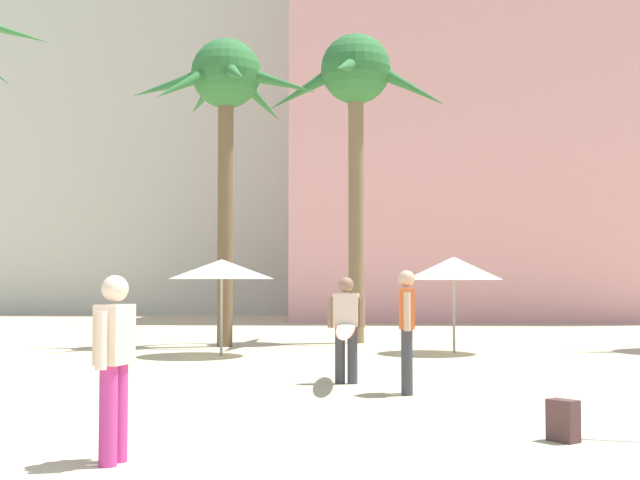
{
  "coord_description": "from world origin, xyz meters",
  "views": [
    {
      "loc": [
        0.69,
        -5.85,
        1.59
      ],
      "look_at": [
        0.06,
        5.96,
        2.18
      ],
      "focal_mm": 48.65,
      "sensor_mm": 36.0,
      "label": 1
    }
  ],
  "objects": [
    {
      "name": "palm_tree_far_left",
      "position": [
        0.42,
        17.36,
        6.84
      ],
      "size": [
        5.02,
        5.24,
        8.34
      ],
      "color": "brown",
      "rests_on": "ground"
    },
    {
      "name": "palm_tree_center",
      "position": [
        -2.88,
        15.83,
        6.43
      ],
      "size": [
        4.85,
        4.48,
        7.83
      ],
      "color": "brown",
      "rests_on": "ground"
    },
    {
      "name": "cafe_umbrella_1",
      "position": [
        -2.48,
        13.07,
        1.9
      ],
      "size": [
        2.33,
        2.33,
        2.12
      ],
      "color": "gray",
      "rests_on": "ground"
    },
    {
      "name": "hotel_pink",
      "position": [
        6.64,
        33.37,
        9.59
      ],
      "size": [
        18.09,
        9.41,
        19.18
      ],
      "primitive_type": "cube",
      "color": "pink",
      "rests_on": "ground"
    },
    {
      "name": "cafe_umbrella_0",
      "position": [
        2.69,
        14.02,
        1.93
      ],
      "size": [
        2.23,
        2.23,
        2.2
      ],
      "color": "gray",
      "rests_on": "ground"
    },
    {
      "name": "person_far_left",
      "position": [
        1.27,
        6.66,
        0.98
      ],
      "size": [
        0.25,
        0.6,
        1.78
      ],
      "rotation": [
        0.0,
        0.0,
        3.12
      ],
      "color": "#3D3D42",
      "rests_on": "ground"
    },
    {
      "name": "hotel_tower_gray",
      "position": [
        -9.14,
        42.04,
        11.75
      ],
      "size": [
        19.14,
        9.02,
        23.5
      ],
      "primitive_type": "cube",
      "color": "beige",
      "rests_on": "ground"
    },
    {
      "name": "person_near_right",
      "position": [
        -1.54,
        1.74,
        0.91
      ],
      "size": [
        0.29,
        0.61,
        1.66
      ],
      "rotation": [
        0.0,
        0.0,
        6.11
      ],
      "color": "#B7337F",
      "rests_on": "ground"
    },
    {
      "name": "person_mid_center",
      "position": [
        0.37,
        7.85,
        0.92
      ],
      "size": [
        0.61,
        2.71,
        1.69
      ],
      "rotation": [
        0.0,
        0.0,
        4.6
      ],
      "color": "#3D3D42",
      "rests_on": "ground"
    },
    {
      "name": "backpack",
      "position": [
        2.67,
        3.04,
        0.2
      ],
      "size": [
        0.35,
        0.35,
        0.42
      ],
      "rotation": [
        0.0,
        0.0,
        0.7
      ],
      "color": "#4F3330",
      "rests_on": "ground"
    }
  ]
}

